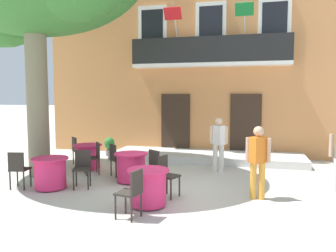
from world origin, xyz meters
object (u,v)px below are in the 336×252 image
at_px(pedestrian_near_entrance, 258,158).
at_px(pedestrian_by_tree, 219,141).
at_px(cafe_chair_middle_0, 18,167).
at_px(cafe_chair_near_tree_0, 116,158).
at_px(cafe_table_near_tree, 131,167).
at_px(cafe_chair_far_side_0, 78,149).
at_px(cafe_chair_far_side_1, 94,156).
at_px(cafe_chair_middle_1, 82,166).
at_px(cafe_chair_front_1, 132,190).
at_px(cafe_chair_front_0, 166,173).
at_px(ground_planter_left, 110,145).
at_px(cafe_table_far_side, 88,156).
at_px(cafe_chair_near_tree_1, 151,166).
at_px(cafe_table_front, 148,187).
at_px(cafe_table_middle, 50,173).

relative_size(pedestrian_near_entrance, pedestrian_by_tree, 0.99).
bearing_deg(cafe_chair_middle_0, pedestrian_by_tree, 34.08).
distance_m(cafe_chair_near_tree_0, cafe_chair_middle_0, 2.51).
bearing_deg(cafe_table_near_tree, pedestrian_by_tree, 39.54).
xyz_separation_m(cafe_chair_far_side_0, cafe_chair_far_side_1, (1.10, -1.02, 0.00)).
distance_m(cafe_chair_middle_0, pedestrian_by_tree, 5.41).
height_order(cafe_chair_middle_1, cafe_chair_front_1, same).
distance_m(cafe_chair_front_0, cafe_chair_far_side_0, 4.45).
relative_size(cafe_chair_middle_0, ground_planter_left, 1.32).
bearing_deg(cafe_chair_front_0, cafe_chair_front_1, -100.05).
bearing_deg(cafe_table_far_side, cafe_chair_middle_0, -103.03).
xyz_separation_m(cafe_chair_middle_1, pedestrian_near_entrance, (4.15, 0.08, 0.37)).
height_order(cafe_chair_front_0, cafe_table_far_side, cafe_chair_front_0).
bearing_deg(cafe_chair_near_tree_1, cafe_chair_middle_1, -165.84).
relative_size(cafe_table_near_tree, cafe_chair_far_side_1, 0.95).
xyz_separation_m(cafe_table_front, cafe_chair_far_side_0, (-3.43, 3.31, 0.14)).
relative_size(cafe_table_middle, ground_planter_left, 1.25).
relative_size(cafe_table_middle, pedestrian_near_entrance, 0.54).
height_order(cafe_chair_middle_0, cafe_table_front, cafe_chair_middle_0).
distance_m(cafe_chair_middle_1, cafe_chair_far_side_1, 1.39).
height_order(cafe_chair_near_tree_1, cafe_chair_middle_1, same).
distance_m(cafe_chair_middle_1, cafe_chair_far_side_0, 2.78).
distance_m(cafe_table_near_tree, pedestrian_near_entrance, 3.29).
bearing_deg(ground_planter_left, cafe_chair_far_side_1, -74.21).
height_order(cafe_table_near_tree, cafe_chair_far_side_1, cafe_chair_far_side_1).
relative_size(cafe_table_middle, cafe_chair_far_side_0, 0.95).
bearing_deg(cafe_chair_front_0, cafe_chair_far_side_1, 148.18).
height_order(cafe_chair_middle_0, cafe_chair_middle_1, same).
bearing_deg(cafe_chair_front_1, cafe_table_near_tree, 110.73).
bearing_deg(cafe_chair_front_1, cafe_chair_far_side_0, 129.57).
distance_m(cafe_table_middle, cafe_table_far_side, 2.23).
distance_m(cafe_table_front, pedestrian_by_tree, 3.66).
bearing_deg(cafe_chair_front_0, pedestrian_by_tree, 71.98).
bearing_deg(cafe_chair_front_1, cafe_chair_front_0, 79.95).
distance_m(cafe_chair_near_tree_1, cafe_table_middle, 2.42).
xyz_separation_m(cafe_table_middle, pedestrian_by_tree, (3.74, 2.82, 0.51)).
relative_size(cafe_chair_middle_0, pedestrian_near_entrance, 0.57).
height_order(cafe_chair_near_tree_1, cafe_chair_front_1, same).
distance_m(cafe_table_near_tree, cafe_chair_near_tree_1, 0.77).
height_order(cafe_chair_middle_0, cafe_chair_far_side_1, same).
height_order(cafe_chair_middle_1, ground_planter_left, cafe_chair_middle_1).
bearing_deg(ground_planter_left, cafe_table_near_tree, -58.19).
distance_m(cafe_table_front, pedestrian_near_entrance, 2.45).
xyz_separation_m(cafe_chair_front_1, pedestrian_by_tree, (1.15, 4.21, 0.38)).
bearing_deg(cafe_chair_middle_1, cafe_chair_near_tree_0, 73.39).
distance_m(cafe_chair_near_tree_1, pedestrian_by_tree, 2.57).
height_order(cafe_chair_near_tree_0, cafe_chair_middle_1, same).
bearing_deg(cafe_chair_far_side_0, cafe_chair_front_0, -35.52).
bearing_deg(cafe_chair_front_1, cafe_chair_middle_0, 160.41).
height_order(cafe_table_near_tree, pedestrian_near_entrance, pedestrian_near_entrance).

